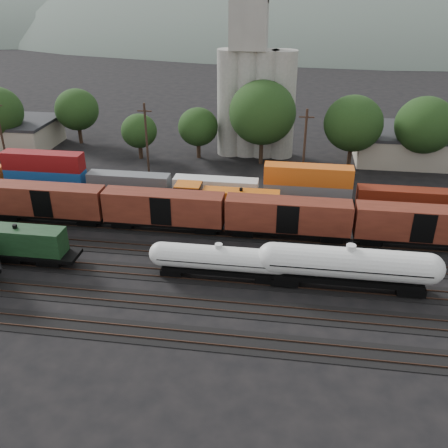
# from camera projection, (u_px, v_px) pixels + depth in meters

# --- Properties ---
(ground) EXTENTS (600.00, 600.00, 0.00)m
(ground) POSITION_uv_depth(u_px,v_px,m) (197.00, 253.00, 58.41)
(ground) COLOR black
(tracks) EXTENTS (180.00, 33.20, 0.20)m
(tracks) POSITION_uv_depth(u_px,v_px,m) (197.00, 252.00, 58.39)
(tracks) COLOR black
(tracks) RESTS_ON ground
(tank_car_a) EXTENTS (15.06, 2.70, 3.95)m
(tank_car_a) POSITION_uv_depth(u_px,v_px,m) (219.00, 259.00, 52.49)
(tank_car_a) COLOR silver
(tank_car_a) RESTS_ON ground
(tank_car_b) EXTENTS (18.68, 3.34, 4.90)m
(tank_car_b) POSITION_uv_depth(u_px,v_px,m) (349.00, 265.00, 50.52)
(tank_car_b) COLOR silver
(tank_car_b) RESTS_ON ground
(orange_locomotive) EXTENTS (16.74, 2.79, 4.19)m
(orange_locomotive) POSITION_uv_depth(u_px,v_px,m) (220.00, 200.00, 65.99)
(orange_locomotive) COLOR black
(orange_locomotive) RESTS_ON ground
(boxcar_string) EXTENTS (122.80, 2.90, 4.20)m
(boxcar_string) POSITION_uv_depth(u_px,v_px,m) (104.00, 204.00, 63.06)
(boxcar_string) COLOR black
(boxcar_string) RESTS_ON ground
(container_wall) EXTENTS (162.66, 2.60, 5.80)m
(container_wall) POSITION_uv_depth(u_px,v_px,m) (315.00, 190.00, 68.70)
(container_wall) COLOR black
(container_wall) RESTS_ON ground
(grain_silo) EXTENTS (13.40, 5.00, 29.00)m
(grain_silo) POSITION_uv_depth(u_px,v_px,m) (255.00, 91.00, 84.63)
(grain_silo) COLOR gray
(grain_silo) RESTS_ON ground
(industrial_sheds) EXTENTS (119.38, 17.26, 5.10)m
(industrial_sheds) POSITION_uv_depth(u_px,v_px,m) (272.00, 143.00, 87.48)
(industrial_sheds) COLOR #9E937F
(industrial_sheds) RESTS_ON ground
(tree_band) EXTENTS (165.95, 20.69, 14.00)m
(tree_band) POSITION_uv_depth(u_px,v_px,m) (246.00, 113.00, 86.15)
(tree_band) COLOR black
(tree_band) RESTS_ON ground
(utility_poles) EXTENTS (122.20, 0.36, 12.00)m
(utility_poles) POSITION_uv_depth(u_px,v_px,m) (224.00, 144.00, 75.00)
(utility_poles) COLOR black
(utility_poles) RESTS_ON ground
(distant_hills) EXTENTS (860.00, 286.00, 130.00)m
(distant_hills) POSITION_uv_depth(u_px,v_px,m) (323.00, 66.00, 293.92)
(distant_hills) COLOR #59665B
(distant_hills) RESTS_ON ground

